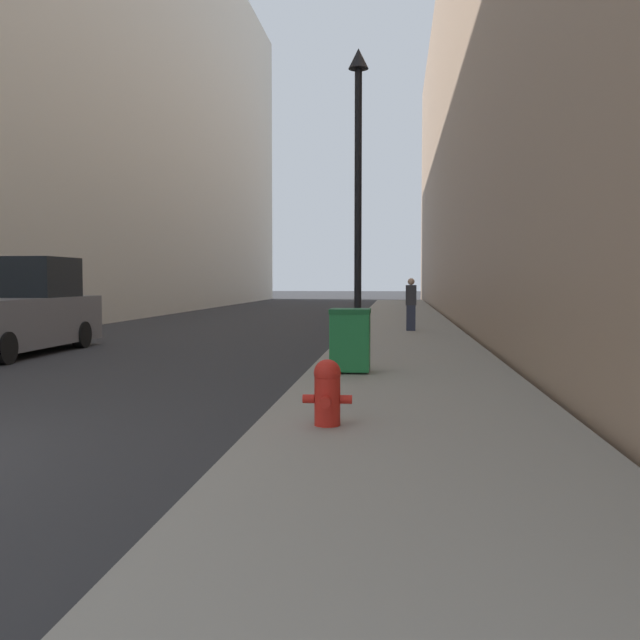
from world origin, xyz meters
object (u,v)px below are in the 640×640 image
fire_hydrant (327,391)px  lamppost (358,173)px  trash_bin (350,340)px  pedestrian_on_sidewalk (411,304)px  pickup_truck (11,314)px

fire_hydrant → lamppost: bearing=91.0°
fire_hydrant → lamppost: lamppost is taller
trash_bin → lamppost: size_ratio=0.16×
trash_bin → pedestrian_on_sidewalk: 9.74m
lamppost → pickup_truck: size_ratio=1.18×
trash_bin → pickup_truck: bearing=156.2°
pickup_truck → pedestrian_on_sidewalk: 10.87m
fire_hydrant → pickup_truck: (-7.77, 7.66, 0.39)m
lamppost → pickup_truck: bearing=-174.6°
fire_hydrant → lamppost: 9.07m
trash_bin → lamppost: lamppost is taller
fire_hydrant → pickup_truck: 10.92m
pickup_truck → lamppost: bearing=5.4°
lamppost → pedestrian_on_sidewalk: lamppost is taller
fire_hydrant → pickup_truck: pickup_truck is taller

